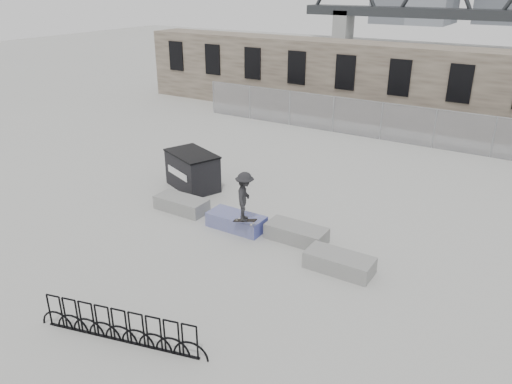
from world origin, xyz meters
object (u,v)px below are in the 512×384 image
Objects in this scene: dumpster at (193,170)px; skateboarder at (245,197)px; planter_center_left at (236,221)px; planter_center_right at (296,233)px; bike_rack at (120,326)px; planter_far_left at (182,204)px; planter_offset at (339,262)px.

dumpster is 5.05m from skateboarder.
planter_center_left is 1.14× the size of skateboarder.
planter_center_left is at bearing 28.12° from skateboarder.
bike_rack is at bearing -100.33° from planter_center_right.
planter_offset is at bearing -6.59° from planter_far_left.
skateboarder is (4.25, -2.62, 0.79)m from dumpster.
planter_far_left is at bearing 173.41° from planter_offset.
dumpster is at bearing 160.28° from planter_offset.
skateboarder reaches higher than dumpster.
skateboarder reaches higher than planter_far_left.
planter_far_left is at bearing 177.37° from planter_center_left.
skateboarder is (-0.24, 5.76, 1.11)m from bike_rack.
dumpster is (-5.70, 1.76, 0.48)m from planter_center_right.
bike_rack is 5.88m from skateboarder.
bike_rack is at bearing -119.03° from planter_offset.
planter_center_right is 2.11m from skateboarder.
planter_far_left is at bearing 53.85° from skateboarder.
skateboarder reaches higher than bike_rack.
planter_center_left is at bearing -2.63° from planter_far_left.
planter_center_left and planter_offset have the same top height.
planter_center_left is at bearing -171.43° from planter_center_right.
planter_offset is at bearing -116.79° from skateboarder.
planter_far_left and planter_offset have the same top height.
dumpster is 1.51× the size of skateboarder.
planter_far_left is 1.00× the size of planter_center_left.
planter_center_right is 0.76× the size of dumpster.
planter_offset is (6.61, -0.76, 0.00)m from planter_far_left.
skateboarder is at bearing 178.03° from planter_offset.
bike_rack is at bearing 157.58° from skateboarder.
planter_center_left is (2.53, -0.12, 0.00)m from planter_far_left.
planter_center_left is at bearing 98.53° from bike_rack.
dumpster is (-1.02, 1.97, 0.48)m from planter_far_left.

